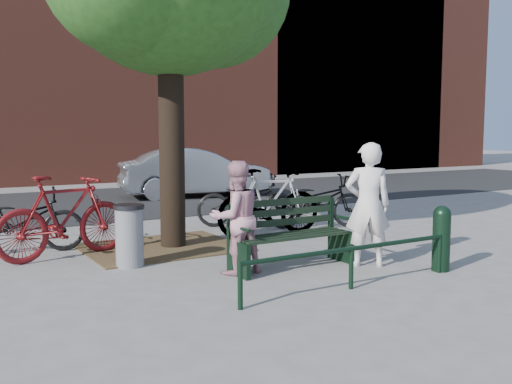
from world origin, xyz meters
TOP-DOWN VIEW (x-y plane):
  - ground at (0.00, 0.00)m, footprint 90.00×90.00m
  - dirt_pit at (-1.00, 2.20)m, footprint 2.40×2.00m
  - road at (0.00, 8.50)m, footprint 40.00×7.00m
  - townhouse_row at (0.17, 16.00)m, footprint 45.00×4.00m
  - park_bench at (-0.00, 0.08)m, footprint 1.74×0.54m
  - guard_railing at (0.00, -1.20)m, footprint 3.06×0.06m
  - person_left at (0.95, -0.43)m, footprint 0.74×0.68m
  - person_right at (-0.79, 0.15)m, footprint 0.72×0.56m
  - bollard at (1.60, -1.14)m, footprint 0.23×0.23m
  - litter_bin at (-1.85, 1.25)m, footprint 0.42×0.42m
  - bicycle_a at (-2.99, 2.90)m, footprint 1.97×0.97m
  - bicycle_b at (-2.48, 2.24)m, footprint 2.11×0.97m
  - bicycle_c at (1.22, 3.30)m, footprint 2.05×1.41m
  - bicycle_d at (1.04, 2.20)m, footprint 2.04×0.76m
  - bicycle_e at (2.27, 2.44)m, footprint 2.06×1.36m
  - parked_car at (2.52, 8.37)m, footprint 4.40×2.25m

SIDE VIEW (x-z plane):
  - ground at x=0.00m, z-range 0.00..0.00m
  - road at x=0.00m, z-range 0.00..0.01m
  - dirt_pit at x=-1.00m, z-range 0.00..0.02m
  - guard_railing at x=0.00m, z-range 0.15..0.66m
  - litter_bin at x=-1.85m, z-range 0.01..0.86m
  - bollard at x=1.60m, z-range 0.03..0.90m
  - park_bench at x=0.00m, z-range -0.01..0.97m
  - bicycle_a at x=-2.99m, z-range 0.00..0.99m
  - bicycle_c at x=1.22m, z-range 0.00..1.02m
  - bicycle_e at x=2.27m, z-range 0.00..1.02m
  - bicycle_d at x=1.04m, z-range 0.00..1.20m
  - bicycle_b at x=-2.48m, z-range 0.00..1.22m
  - parked_car at x=2.52m, z-range 0.00..1.38m
  - person_right at x=-0.79m, z-range 0.00..1.47m
  - person_left at x=0.95m, z-range 0.00..1.70m
  - townhouse_row at x=0.17m, z-range -0.75..13.25m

